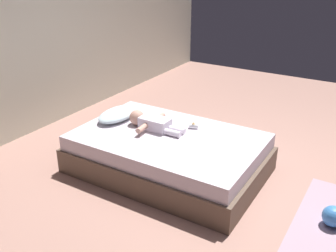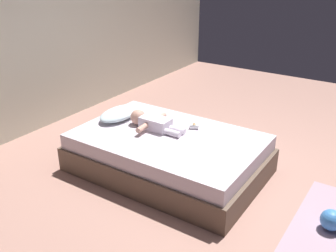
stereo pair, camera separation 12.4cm
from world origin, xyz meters
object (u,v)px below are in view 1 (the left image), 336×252
at_px(toy_ball, 333,216).
at_px(baby_bottle, 194,126).
at_px(toothbrush, 159,117).
at_px(baby, 151,122).
at_px(bed, 168,153).
at_px(pillow, 118,114).

xyz_separation_m(toy_ball, baby_bottle, (0.33, 1.48, 0.34)).
bearing_deg(baby_bottle, toothbrush, 84.68).
bearing_deg(baby, baby_bottle, -59.30).
relative_size(bed, baby, 3.00).
bearing_deg(baby, bed, -102.27).
bearing_deg(baby, pillow, 87.24).
bearing_deg(toothbrush, pillow, 123.31).
distance_m(pillow, baby_bottle, 0.86).
height_order(pillow, baby, baby).
relative_size(pillow, toothbrush, 3.67).
xyz_separation_m(baby, baby_bottle, (0.22, -0.38, -0.04)).
height_order(pillow, baby_bottle, pillow).
height_order(baby, toy_ball, baby).
bearing_deg(pillow, baby_bottle, -76.27).
bearing_deg(pillow, bed, -96.08).
xyz_separation_m(baby, toy_ball, (-0.10, -1.85, -0.38)).
bearing_deg(toy_ball, bed, 88.13).
bearing_deg(pillow, baby, -92.76).
relative_size(baby, toy_ball, 3.61).
height_order(toothbrush, toy_ball, toothbrush).
distance_m(bed, pillow, 0.74).
bearing_deg(pillow, toothbrush, -56.69).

